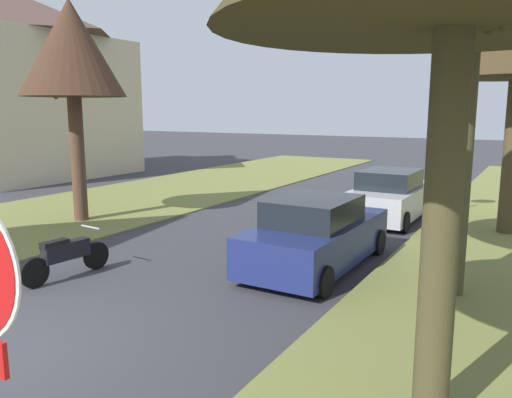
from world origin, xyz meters
name	(u,v)px	position (x,y,z in m)	size (l,w,h in m)	color
stop_sign_far	(448,149)	(3.81, 13.37, 2.17)	(0.82, 0.63, 2.93)	#9EA0A5
street_tree_left_mid_a	(71,51)	(-5.79, 6.83, 5.13)	(3.07, 3.07, 6.57)	brown
parked_sedan_navy	(316,235)	(2.37, 6.17, 0.72)	(1.99, 4.42, 1.57)	navy
parked_sedan_silver	(390,196)	(2.42, 11.97, 0.72)	(1.99, 4.42, 1.57)	#BCBCC1
parked_motorcycle	(66,255)	(-1.79, 2.92, 0.48)	(0.60, 2.05, 0.97)	black
house_backdrop_left	(29,86)	(-16.59, 13.31, 4.62)	(7.51, 9.71, 8.99)	beige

